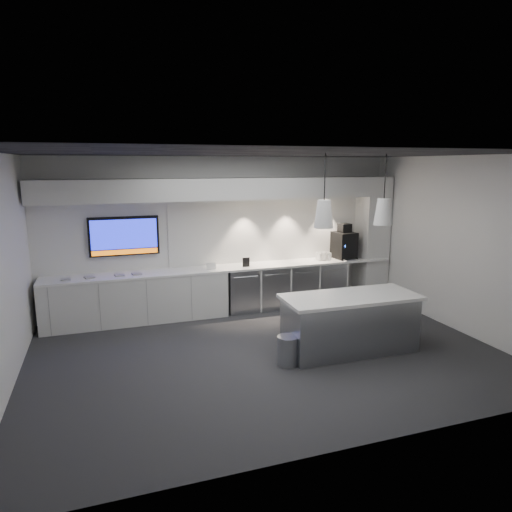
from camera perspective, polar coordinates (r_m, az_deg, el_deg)
name	(u,v)px	position (r m, az deg, el deg)	size (l,w,h in m)	color
floor	(267,354)	(7.15, 1.42, -12.11)	(7.00, 7.00, 0.00)	#2D2D2F
ceiling	(268,153)	(6.56, 1.55, 12.70)	(7.00, 7.00, 0.00)	black
wall_back	(224,234)	(9.04, -4.04, 2.77)	(7.00, 7.00, 0.00)	white
wall_front	(358,308)	(4.51, 12.66, -6.30)	(7.00, 7.00, 0.00)	white
wall_left	(0,277)	(6.41, -29.36, -2.25)	(7.00, 7.00, 0.00)	white
wall_right	(459,245)	(8.54, 24.08, 1.30)	(7.00, 7.00, 0.00)	white
back_counter	(229,268)	(8.85, -3.44, -1.50)	(6.80, 0.65, 0.04)	white
left_base_cabinets	(137,299)	(8.68, -14.65, -5.18)	(3.30, 0.63, 0.86)	silver
fridge_unit_a	(241,289)	(9.03, -1.87, -4.20)	(0.60, 0.61, 0.85)	#92959A
fridge_unit_b	(271,287)	(9.22, 1.88, -3.86)	(0.60, 0.61, 0.85)	#92959A
fridge_unit_c	(299,284)	(9.46, 5.46, -3.52)	(0.60, 0.61, 0.85)	#92959A
fridge_unit_d	(327,282)	(9.73, 8.85, -3.19)	(0.60, 0.61, 0.85)	#92959A
backsplash	(281,229)	(9.39, 3.10, 3.41)	(4.60, 0.03, 1.30)	silver
soffit	(227,189)	(8.66, -3.60, 8.39)	(6.90, 0.60, 0.40)	silver
column	(372,238)	(10.10, 14.27, 2.21)	(0.55, 0.55, 2.60)	silver
wall_tv	(124,236)	(8.70, -16.15, 2.40)	(1.25, 0.07, 0.72)	black
island	(350,323)	(7.25, 11.62, -8.20)	(2.11, 0.94, 0.89)	#92959A
bin	(288,351)	(6.72, 3.96, -11.72)	(0.31, 0.31, 0.43)	#92959A
coffee_machine	(344,244)	(9.77, 10.96, 1.47)	(0.44, 0.60, 0.74)	black
sign_black	(246,262)	(8.83, -1.25, -0.78)	(0.14, 0.02, 0.18)	black
sign_white	(211,266)	(8.64, -5.63, -1.23)	(0.18, 0.02, 0.14)	white
cup_cluster	(324,256)	(9.56, 8.45, -0.03)	(0.29, 0.18, 0.16)	silver
tray_a	(66,279)	(8.50, -22.71, -2.69)	(0.16, 0.16, 0.03)	#989898
tray_b	(89,277)	(8.48, -20.11, -2.52)	(0.16, 0.16, 0.03)	#989898
tray_c	(119,275)	(8.49, -16.72, -2.30)	(0.16, 0.16, 0.03)	#989898
tray_d	(137,274)	(8.49, -14.69, -2.17)	(0.16, 0.16, 0.03)	#989898
pendant_left	(324,214)	(6.63, 8.47, 5.24)	(0.28, 0.28, 1.10)	silver
pendant_right	(383,212)	(7.14, 15.64, 5.38)	(0.28, 0.28, 1.10)	silver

